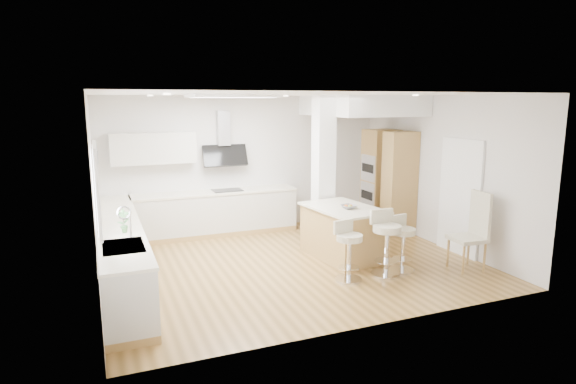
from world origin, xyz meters
name	(u,v)px	position (x,y,z in m)	size (l,w,h in m)	color
ground	(291,263)	(0.00, 0.00, 0.00)	(6.00, 6.00, 0.00)	olive
ceiling	(291,263)	(0.00, 0.00, 0.00)	(6.00, 5.00, 0.02)	white
wall_back	(246,163)	(0.00, 2.50, 1.40)	(6.00, 0.04, 2.80)	silver
wall_left	(94,195)	(-3.00, 0.00, 1.40)	(0.04, 5.00, 2.80)	silver
wall_right	(440,171)	(3.00, 0.00, 1.40)	(0.04, 5.00, 2.80)	silver
skylight	(233,96)	(-0.79, 0.60, 2.77)	(4.10, 2.10, 0.06)	white
window_left	(97,184)	(-2.96, -0.90, 1.69)	(0.06, 1.28, 1.07)	silver
doorway_right	(460,198)	(2.97, -0.60, 1.00)	(0.05, 1.00, 2.10)	#463F37
counter_left	(120,251)	(-2.70, 0.23, 0.46)	(0.63, 4.50, 1.35)	tan
counter_back	(207,202)	(-0.91, 2.22, 0.70)	(3.62, 0.63, 2.50)	tan
pillar	(323,170)	(1.05, 0.95, 1.40)	(0.35, 0.35, 2.80)	white
soffit	(361,106)	(2.10, 1.40, 2.60)	(1.78, 2.20, 0.40)	white
oven_column	(387,181)	(2.68, 1.23, 1.05)	(0.63, 1.21, 2.10)	tan
peninsula	(343,232)	(0.96, -0.04, 0.45)	(1.15, 1.59, 0.97)	tan
bar_stool_a	(348,247)	(0.51, -1.04, 0.52)	(0.48, 0.48, 0.92)	silver
bar_stool_b	(386,239)	(1.16, -1.06, 0.58)	(0.47, 0.47, 1.03)	silver
bar_stool_c	(402,240)	(1.51, -1.00, 0.50)	(0.45, 0.45, 0.90)	silver
dining_chair	(474,228)	(2.62, -1.36, 0.68)	(0.53, 0.53, 1.27)	beige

